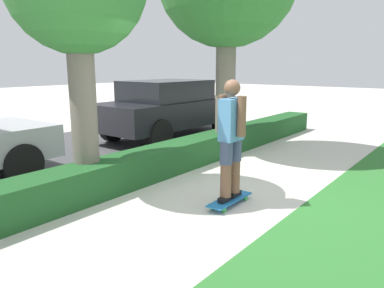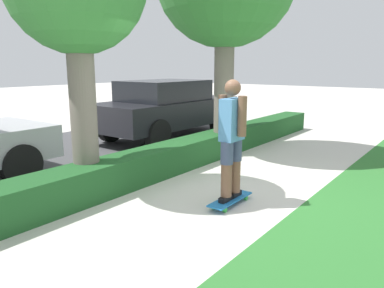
{
  "view_description": "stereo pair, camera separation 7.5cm",
  "coord_description": "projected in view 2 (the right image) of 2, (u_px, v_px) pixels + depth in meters",
  "views": [
    {
      "loc": [
        -4.51,
        -2.8,
        1.93
      ],
      "look_at": [
        -0.09,
        0.6,
        0.75
      ],
      "focal_mm": 35.0,
      "sensor_mm": 36.0,
      "label": 1
    },
    {
      "loc": [
        -4.56,
        -2.74,
        1.93
      ],
      "look_at": [
        -0.09,
        0.6,
        0.75
      ],
      "focal_mm": 35.0,
      "sensor_mm": 36.0,
      "label": 2
    }
  ],
  "objects": [
    {
      "name": "ground_plane",
      "position": [
        228.0,
        197.0,
        5.58
      ],
      "size": [
        60.0,
        60.0,
        0.0
      ],
      "primitive_type": "plane",
      "color": "beige"
    },
    {
      "name": "skater_person",
      "position": [
        232.0,
        137.0,
        5.09
      ],
      "size": [
        0.49,
        0.43,
        1.66
      ],
      "color": "black",
      "rests_on": "skateboard"
    },
    {
      "name": "street_asphalt",
      "position": [
        61.0,
        157.0,
        8.04
      ],
      "size": [
        13.1,
        5.0,
        0.01
      ],
      "color": "#474749",
      "rests_on": "ground_plane"
    },
    {
      "name": "hedge_row",
      "position": [
        149.0,
        164.0,
        6.46
      ],
      "size": [
        13.1,
        0.6,
        0.51
      ],
      "color": "#1E5123",
      "rests_on": "ground_plane"
    },
    {
      "name": "parked_car_middle",
      "position": [
        167.0,
        108.0,
        9.99
      ],
      "size": [
        4.24,
        1.86,
        1.54
      ],
      "rotation": [
        0.0,
        0.0,
        -0.02
      ],
      "color": "black",
      "rests_on": "ground_plane"
    },
    {
      "name": "skateboard",
      "position": [
        230.0,
        200.0,
        5.27
      ],
      "size": [
        0.85,
        0.24,
        0.09
      ],
      "color": "#1E6BAD",
      "rests_on": "ground_plane"
    }
  ]
}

